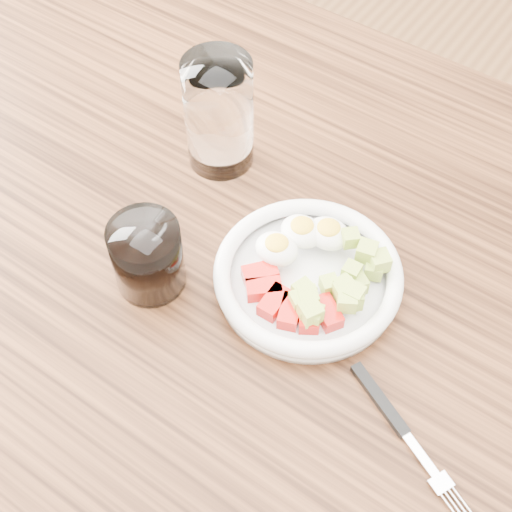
{
  "coord_description": "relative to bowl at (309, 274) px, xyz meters",
  "views": [
    {
      "loc": [
        0.24,
        -0.35,
        1.4
      ],
      "look_at": [
        -0.01,
        0.01,
        0.8
      ],
      "focal_mm": 50.0,
      "sensor_mm": 36.0,
      "label": 1
    }
  ],
  "objects": [
    {
      "name": "fork",
      "position": [
        0.15,
        -0.08,
        -0.01
      ],
      "size": [
        0.16,
        0.08,
        0.01
      ],
      "color": "black",
      "rests_on": "dining_table"
    },
    {
      "name": "ground",
      "position": [
        -0.04,
        -0.03,
        -0.79
      ],
      "size": [
        4.0,
        4.0,
        0.0
      ],
      "primitive_type": "plane",
      "color": "brown",
      "rests_on": "ground"
    },
    {
      "name": "dining_table",
      "position": [
        -0.04,
        -0.03,
        -0.12
      ],
      "size": [
        1.5,
        0.9,
        0.77
      ],
      "color": "brown",
      "rests_on": "ground"
    },
    {
      "name": "bowl",
      "position": [
        0.0,
        0.0,
        0.0
      ],
      "size": [
        0.2,
        0.2,
        0.05
      ],
      "color": "white",
      "rests_on": "dining_table"
    },
    {
      "name": "water_glass",
      "position": [
        -0.18,
        0.1,
        0.05
      ],
      "size": [
        0.08,
        0.08,
        0.14
      ],
      "primitive_type": "cylinder",
      "color": "white",
      "rests_on": "dining_table"
    },
    {
      "name": "coffee_glass",
      "position": [
        -0.14,
        -0.09,
        0.02
      ],
      "size": [
        0.07,
        0.07,
        0.08
      ],
      "color": "white",
      "rests_on": "dining_table"
    }
  ]
}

